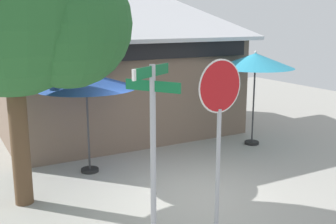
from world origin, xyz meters
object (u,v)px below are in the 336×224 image
object	(u,v)px
street_sign_post	(153,143)
shade_tree	(25,10)
patio_umbrella_royal_blue_left	(86,81)
patio_umbrella_teal_center	(255,61)
stop_sign	(219,118)

from	to	relation	value
street_sign_post	shade_tree	world-z (taller)	shade_tree
street_sign_post	patio_umbrella_royal_blue_left	world-z (taller)	street_sign_post
patio_umbrella_teal_center	shade_tree	world-z (taller)	shade_tree
stop_sign	shade_tree	distance (m)	4.28
patio_umbrella_royal_blue_left	patio_umbrella_teal_center	distance (m)	5.14
patio_umbrella_teal_center	shade_tree	size ratio (longest dim) A/B	0.49
street_sign_post	shade_tree	xyz separation A→B (m)	(-1.19, 2.97, 2.00)
patio_umbrella_teal_center	shade_tree	xyz separation A→B (m)	(-6.66, -1.08, 1.37)
street_sign_post	stop_sign	distance (m)	1.11
street_sign_post	shade_tree	bearing A→B (deg)	111.77
stop_sign	shade_tree	xyz separation A→B (m)	(-2.21, 3.26, 1.68)
stop_sign	patio_umbrella_royal_blue_left	xyz separation A→B (m)	(-0.68, 4.47, 0.07)
stop_sign	street_sign_post	bearing A→B (deg)	164.52
stop_sign	patio_umbrella_royal_blue_left	size ratio (longest dim) A/B	1.22
patio_umbrella_royal_blue_left	shade_tree	bearing A→B (deg)	-141.55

